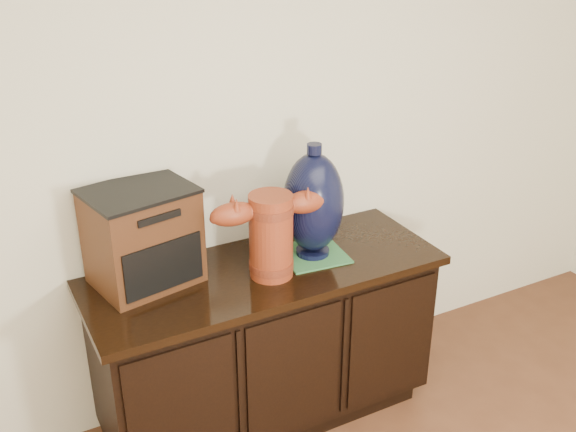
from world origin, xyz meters
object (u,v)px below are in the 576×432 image
lamp_base (313,203)px  spray_can (189,259)px  terracotta_vessel (271,231)px  sideboard (266,343)px  tv_radio (143,237)px

lamp_base → spray_can: (-0.52, 0.05, -0.15)m
spray_can → terracotta_vessel: bearing=-21.9°
sideboard → tv_radio: (-0.45, 0.13, 0.56)m
spray_can → lamp_base: bearing=-5.9°
terracotta_vessel → tv_radio: (-0.45, 0.18, -0.00)m
sideboard → lamp_base: bearing=1.9°
sideboard → spray_can: spray_can is taller
terracotta_vessel → lamp_base: lamp_base is taller
sideboard → tv_radio: bearing=164.2°
terracotta_vessel → lamp_base: 0.24m
lamp_base → sideboard: bearing=-178.1°
sideboard → terracotta_vessel: terracotta_vessel is taller
lamp_base → terracotta_vessel: bearing=-163.8°
sideboard → spray_can: 0.55m
sideboard → tv_radio: 0.73m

